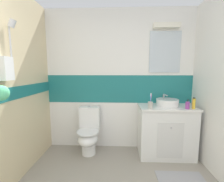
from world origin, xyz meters
TOP-DOWN VIEW (x-y plane):
  - wall_back_tiled at (0.01, 2.45)m, footprint 3.20×0.20m
  - vanity_cabinet at (0.79, 2.15)m, footprint 0.90×0.52m
  - sink_basin at (0.80, 2.17)m, footprint 0.36×0.40m
  - toilet at (-0.52, 2.16)m, footprint 0.37×0.50m
  - toothbrush_cup at (0.49, 2.00)m, footprint 0.08×0.08m
  - soap_dispenser at (1.05, 1.98)m, footprint 0.06×0.06m
  - deodorant_spray_can at (1.15, 1.99)m, footprint 0.05×0.05m
  - bath_mat at (0.83, 1.53)m, footprint 0.62×0.34m

SIDE VIEW (x-z plane):
  - bath_mat at x=0.83m, z-range 0.00..0.01m
  - toilet at x=-0.52m, z-range -0.03..0.78m
  - vanity_cabinet at x=0.79m, z-range 0.00..0.85m
  - soap_dispenser at x=1.05m, z-range 0.83..0.98m
  - toothbrush_cup at x=0.49m, z-range 0.79..1.03m
  - sink_basin at x=0.80m, z-range 0.82..1.00m
  - deodorant_spray_can at x=1.15m, z-range 0.85..1.02m
  - wall_back_tiled at x=0.01m, z-range 0.01..2.51m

